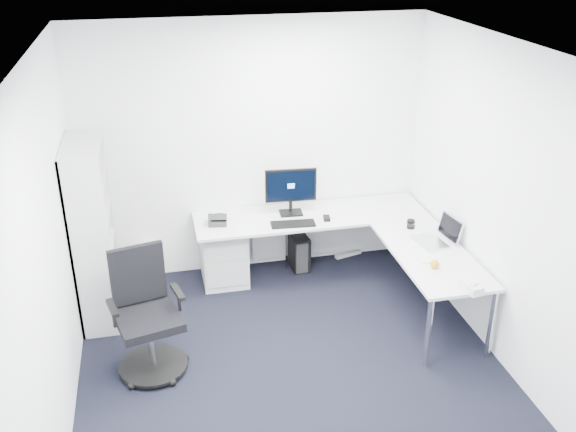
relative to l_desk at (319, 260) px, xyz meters
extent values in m
plane|color=black|center=(-0.55, -1.40, -0.36)|extent=(4.20, 4.20, 0.00)
plane|color=white|center=(-0.55, -1.40, 2.34)|extent=(4.20, 4.20, 0.00)
cube|color=white|center=(-0.55, 0.70, 0.99)|extent=(3.60, 0.02, 2.70)
cube|color=white|center=(-2.35, -1.40, 0.99)|extent=(0.02, 4.20, 2.70)
cube|color=white|center=(1.25, -1.40, 0.99)|extent=(0.02, 4.20, 2.70)
cube|color=silver|center=(-0.93, 0.44, 0.00)|extent=(0.46, 0.58, 0.71)
cube|color=black|center=(-0.10, 0.54, -0.16)|extent=(0.21, 0.42, 0.39)
cube|color=beige|center=(-1.70, 0.55, -0.16)|extent=(0.24, 0.43, 0.39)
cube|color=silver|center=(0.53, 0.64, -0.34)|extent=(0.33, 0.14, 0.04)
cube|color=black|center=(-0.24, 0.14, 0.37)|extent=(0.46, 0.19, 0.02)
cube|color=black|center=(0.13, 0.18, 0.37)|extent=(0.08, 0.12, 0.03)
cube|color=silver|center=(0.75, -0.71, 0.36)|extent=(0.15, 0.39, 0.01)
sphere|color=orange|center=(0.79, -0.99, 0.40)|extent=(0.08, 0.08, 0.08)
cube|color=silver|center=(0.93, -1.42, 0.39)|extent=(0.14, 0.22, 0.07)
camera|label=1|loc=(-1.55, -5.57, 3.18)|focal=40.00mm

